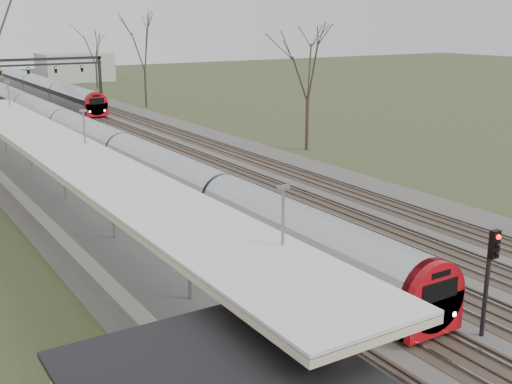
% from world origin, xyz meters
% --- Properties ---
extents(track_bed, '(24.00, 160.00, 0.22)m').
position_xyz_m(track_bed, '(0.26, 55.00, 0.06)').
color(track_bed, '#474442').
rests_on(track_bed, ground).
extents(platform, '(3.50, 69.00, 1.00)m').
position_xyz_m(platform, '(-9.05, 37.50, 0.50)').
color(platform, '#9E9B93').
rests_on(platform, ground).
extents(canopy, '(4.10, 50.00, 3.11)m').
position_xyz_m(canopy, '(-9.05, 32.99, 3.93)').
color(canopy, slate).
rests_on(canopy, platform).
extents(signal_gantry, '(21.00, 0.59, 6.08)m').
position_xyz_m(signal_gantry, '(0.29, 84.99, 4.91)').
color(signal_gantry, black).
rests_on(signal_gantry, ground).
extents(tree_east_far, '(5.00, 5.00, 10.30)m').
position_xyz_m(tree_east_far, '(14.00, 42.00, 7.29)').
color(tree_east_far, '#2D231C').
rests_on(tree_east_far, ground).
extents(train_near, '(2.62, 75.21, 3.05)m').
position_xyz_m(train_near, '(-2.50, 49.46, 1.48)').
color(train_near, '#B7B9C2').
rests_on(train_near, ground).
extents(train_far, '(2.62, 45.21, 3.05)m').
position_xyz_m(train_far, '(4.50, 91.17, 1.48)').
color(train_far, '#B7B9C2').
rests_on(train_far, ground).
extents(signal_post, '(0.35, 0.45, 4.10)m').
position_xyz_m(signal_post, '(-0.75, 11.46, 2.72)').
color(signal_post, black).
rests_on(signal_post, ground).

